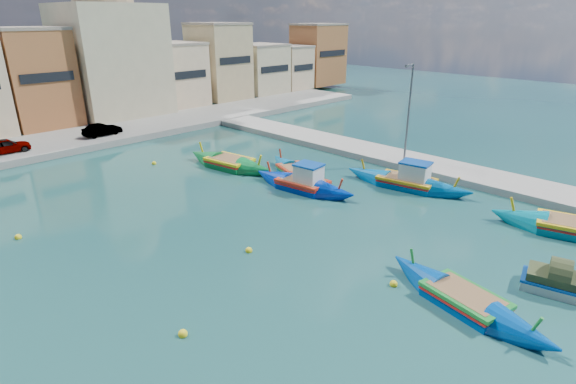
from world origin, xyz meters
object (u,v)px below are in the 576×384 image
luzzu_turquoise_cabin (407,183)px  luzzu_blue_south (464,301)px  luzzu_cyan_mid (297,174)px  church_block (109,44)px  quay_street_lamp (408,112)px  tender_near (557,283)px  luzzu_green (230,164)px  luzzu_blue_cabin (303,185)px  luzzu_cyan_south (572,229)px

luzzu_turquoise_cabin → luzzu_blue_south: bearing=-140.1°
luzzu_cyan_mid → luzzu_blue_south: size_ratio=1.01×
church_block → quay_street_lamp: church_block is taller
church_block → tender_near: (-3.85, -48.28, -7.98)m
quay_street_lamp → luzzu_green: size_ratio=0.89×
luzzu_turquoise_cabin → luzzu_blue_south: (-10.73, -8.97, -0.12)m
church_block → luzzu_turquoise_cabin: size_ratio=1.98×
church_block → luzzu_green: (-2.84, -24.42, -8.11)m
luzzu_blue_cabin → luzzu_cyan_mid: 2.73m
luzzu_blue_cabin → luzzu_cyan_mid: (1.68, 2.16, -0.11)m
luzzu_turquoise_cabin → luzzu_blue_cabin: luzzu_turquoise_cabin is taller
quay_street_lamp → luzzu_cyan_south: bearing=-108.9°
luzzu_green → tender_near: (-1.02, -23.86, 0.13)m
luzzu_turquoise_cabin → luzzu_cyan_south: (-0.13, -10.33, -0.08)m
church_block → luzzu_green: size_ratio=2.12×
quay_street_lamp → luzzu_cyan_south: 14.55m
tender_near → luzzu_cyan_mid: bearing=80.3°
luzzu_blue_south → luzzu_blue_cabin: bearing=69.1°
luzzu_blue_cabin → luzzu_cyan_south: 16.16m
luzzu_green → quay_street_lamp: bearing=-43.0°
luzzu_cyan_south → luzzu_turquoise_cabin: bearing=89.3°
luzzu_blue_south → luzzu_turquoise_cabin: bearing=39.9°
luzzu_cyan_south → church_block: bearing=93.5°
church_block → luzzu_blue_cabin: (-2.38, -31.95, -8.04)m
luzzu_cyan_mid → luzzu_turquoise_cabin: bearing=-62.2°
luzzu_turquoise_cabin → luzzu_blue_cabin: (-5.42, 4.94, -0.00)m
church_block → luzzu_cyan_south: (2.91, -47.22, -8.12)m
luzzu_green → tender_near: 23.88m
luzzu_cyan_south → luzzu_blue_south: bearing=172.7°
quay_street_lamp → luzzu_cyan_south: quay_street_lamp is taller
quay_street_lamp → tender_near: 18.62m
luzzu_blue_south → quay_street_lamp: bearing=38.1°
quay_street_lamp → luzzu_blue_cabin: 10.79m
luzzu_turquoise_cabin → quay_street_lamp: bearing=33.2°
luzzu_blue_cabin → luzzu_cyan_south: (5.29, -15.27, -0.07)m
luzzu_green → tender_near: bearing=-92.4°
luzzu_cyan_mid → tender_near: bearing=-99.7°
quay_street_lamp → tender_near: bearing=-128.4°
church_block → luzzu_green: church_block is taller
luzzu_blue_cabin → tender_near: 16.39m
luzzu_blue_cabin → luzzu_green: size_ratio=0.96×
church_block → tender_near: church_block is taller
luzzu_cyan_south → tender_near: size_ratio=2.92×
church_block → luzzu_cyan_mid: church_block is taller
quay_street_lamp → luzzu_blue_cabin: (-9.83, 2.05, -3.97)m
luzzu_blue_cabin → luzzu_blue_south: size_ratio=1.03×
luzzu_blue_south → luzzu_cyan_mid: bearing=66.5°
luzzu_cyan_south → luzzu_green: bearing=104.1°
luzzu_blue_cabin → tender_near: bearing=-95.2°
luzzu_cyan_mid → tender_near: (-3.15, -18.48, 0.17)m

